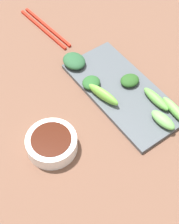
{
  "coord_description": "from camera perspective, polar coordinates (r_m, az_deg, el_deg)",
  "views": [
    {
      "loc": [
        -0.31,
        -0.39,
        0.73
      ],
      "look_at": [
        -0.02,
        0.01,
        0.05
      ],
      "focal_mm": 54.51,
      "sensor_mm": 36.0,
      "label": 1
    }
  ],
  "objects": [
    {
      "name": "tabletop",
      "position": [
        0.88,
        1.31,
        -1.41
      ],
      "size": [
        2.1,
        2.1,
        0.02
      ],
      "primitive_type": "cube",
      "color": "brown",
      "rests_on": "ground"
    },
    {
      "name": "broccoli_leafy_4",
      "position": [
        0.92,
        6.77,
        5.28
      ],
      "size": [
        0.06,
        0.05,
        0.02
      ],
      "primitive_type": "ellipsoid",
      "rotation": [
        0.0,
        0.0,
        -0.14
      ],
      "color": "#254F1D",
      "rests_on": "serving_plate"
    },
    {
      "name": "broccoli_leafy_6",
      "position": [
        0.91,
        0.3,
        4.94
      ],
      "size": [
        0.06,
        0.06,
        0.02
      ],
      "primitive_type": "ellipsoid",
      "rotation": [
        0.0,
        0.0,
        0.31
      ],
      "color": "#255726",
      "rests_on": "serving_plate"
    },
    {
      "name": "serving_plate",
      "position": [
        0.92,
        5.58,
        3.41
      ],
      "size": [
        0.16,
        0.35,
        0.01
      ],
      "primitive_type": "cube",
      "color": "#484F55",
      "rests_on": "tabletop"
    },
    {
      "name": "broccoli_stalk_3",
      "position": [
        0.86,
        12.22,
        -1.32
      ],
      "size": [
        0.04,
        0.07,
        0.02
      ],
      "primitive_type": "ellipsoid",
      "rotation": [
        0.0,
        0.0,
        0.1
      ],
      "color": "#69B257",
      "rests_on": "serving_plate"
    },
    {
      "name": "broccoli_leafy_5",
      "position": [
        0.97,
        -2.59,
        8.55
      ],
      "size": [
        0.06,
        0.07,
        0.03
      ],
      "primitive_type": "ellipsoid",
      "rotation": [
        0.0,
        0.0,
        0.07
      ],
      "color": "#255230",
      "rests_on": "serving_plate"
    },
    {
      "name": "sauce_bowl",
      "position": [
        0.81,
        -6.36,
        -5.19
      ],
      "size": [
        0.12,
        0.12,
        0.04
      ],
      "color": "white",
      "rests_on": "tabletop"
    },
    {
      "name": "broccoli_stalk_1",
      "position": [
        0.89,
        11.09,
        2.16
      ],
      "size": [
        0.02,
        0.09,
        0.02
      ],
      "primitive_type": "ellipsoid",
      "rotation": [
        0.0,
        0.0,
        0.01
      ],
      "color": "#5EA245",
      "rests_on": "serving_plate"
    },
    {
      "name": "broccoli_stalk_2",
      "position": [
        0.88,
        14.18,
        0.27
      ],
      "size": [
        0.03,
        0.1,
        0.03
      ],
      "primitive_type": "ellipsoid",
      "rotation": [
        0.0,
        0.0,
        -0.09
      ],
      "color": "#6CB350",
      "rests_on": "serving_plate"
    },
    {
      "name": "broccoli_stalk_0",
      "position": [
        0.88,
        2.32,
        2.94
      ],
      "size": [
        0.04,
        0.1,
        0.03
      ],
      "primitive_type": "ellipsoid",
      "rotation": [
        0.0,
        0.0,
        0.23
      ],
      "color": "#6BB93F",
      "rests_on": "serving_plate"
    },
    {
      "name": "chopsticks",
      "position": [
        1.11,
        -7.46,
        13.77
      ],
      "size": [
        0.04,
        0.23,
        0.01
      ],
      "rotation": [
        0.0,
        0.0,
        0.08
      ],
      "color": "#B42012",
      "rests_on": "tabletop"
    }
  ]
}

